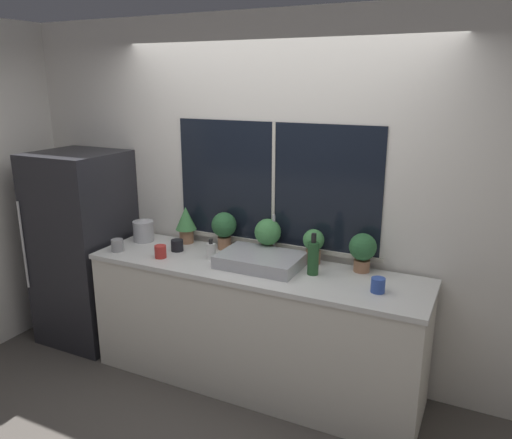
{
  "coord_description": "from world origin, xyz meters",
  "views": [
    {
      "loc": [
        1.47,
        -2.68,
        2.23
      ],
      "look_at": [
        0.02,
        0.31,
        1.29
      ],
      "focal_mm": 35.0,
      "sensor_mm": 36.0,
      "label": 1
    }
  ],
  "objects_px": {
    "sink": "(261,260)",
    "mug_black": "(177,245)",
    "potted_plant_center": "(268,234)",
    "potted_plant_far_left": "(186,222)",
    "soap_bottle": "(211,251)",
    "refrigerator": "(84,248)",
    "potted_plant_left": "(224,227)",
    "potted_plant_right": "(313,244)",
    "mug_blue": "(378,285)",
    "kettle": "(143,230)",
    "mug_red": "(160,252)",
    "mug_grey": "(117,245)",
    "potted_plant_far_right": "(363,249)",
    "bottle_tall": "(313,257)"
  },
  "relations": [
    {
      "from": "potted_plant_right",
      "to": "mug_red",
      "type": "distance_m",
      "value": 1.14
    },
    {
      "from": "potted_plant_far_right",
      "to": "kettle",
      "type": "distance_m",
      "value": 1.8
    },
    {
      "from": "sink",
      "to": "potted_plant_far_right",
      "type": "distance_m",
      "value": 0.72
    },
    {
      "from": "refrigerator",
      "to": "soap_bottle",
      "type": "xyz_separation_m",
      "value": [
        1.28,
        -0.01,
        0.18
      ]
    },
    {
      "from": "refrigerator",
      "to": "mug_black",
      "type": "bearing_deg",
      "value": 1.57
    },
    {
      "from": "potted_plant_left",
      "to": "potted_plant_right",
      "type": "distance_m",
      "value": 0.74
    },
    {
      "from": "refrigerator",
      "to": "mug_red",
      "type": "bearing_deg",
      "value": -9.58
    },
    {
      "from": "mug_grey",
      "to": "mug_blue",
      "type": "bearing_deg",
      "value": 3.0
    },
    {
      "from": "potted_plant_right",
      "to": "potted_plant_far_right",
      "type": "height_order",
      "value": "potted_plant_far_right"
    },
    {
      "from": "potted_plant_right",
      "to": "mug_black",
      "type": "height_order",
      "value": "potted_plant_right"
    },
    {
      "from": "potted_plant_center",
      "to": "mug_blue",
      "type": "relative_size",
      "value": 3.08
    },
    {
      "from": "bottle_tall",
      "to": "kettle",
      "type": "height_order",
      "value": "bottle_tall"
    },
    {
      "from": "potted_plant_right",
      "to": "kettle",
      "type": "bearing_deg",
      "value": -175.47
    },
    {
      "from": "potted_plant_far_right",
      "to": "mug_grey",
      "type": "height_order",
      "value": "potted_plant_far_right"
    },
    {
      "from": "potted_plant_center",
      "to": "kettle",
      "type": "relative_size",
      "value": 1.55
    },
    {
      "from": "refrigerator",
      "to": "potted_plant_left",
      "type": "height_order",
      "value": "refrigerator"
    },
    {
      "from": "refrigerator",
      "to": "potted_plant_far_left",
      "type": "bearing_deg",
      "value": 14.14
    },
    {
      "from": "mug_black",
      "to": "potted_plant_center",
      "type": "bearing_deg",
      "value": 16.53
    },
    {
      "from": "potted_plant_far_right",
      "to": "bottle_tall",
      "type": "height_order",
      "value": "bottle_tall"
    },
    {
      "from": "refrigerator",
      "to": "mug_grey",
      "type": "distance_m",
      "value": 0.59
    },
    {
      "from": "potted_plant_right",
      "to": "potted_plant_far_right",
      "type": "bearing_deg",
      "value": 0.0
    },
    {
      "from": "soap_bottle",
      "to": "mug_blue",
      "type": "relative_size",
      "value": 1.61
    },
    {
      "from": "sink",
      "to": "mug_black",
      "type": "relative_size",
      "value": 6.14
    },
    {
      "from": "bottle_tall",
      "to": "mug_blue",
      "type": "bearing_deg",
      "value": -12.88
    },
    {
      "from": "refrigerator",
      "to": "mug_black",
      "type": "distance_m",
      "value": 0.97
    },
    {
      "from": "potted_plant_far_right",
      "to": "mug_red",
      "type": "xyz_separation_m",
      "value": [
        -1.42,
        -0.39,
        -0.11
      ]
    },
    {
      "from": "mug_grey",
      "to": "mug_blue",
      "type": "distance_m",
      "value": 2.0
    },
    {
      "from": "potted_plant_left",
      "to": "kettle",
      "type": "height_order",
      "value": "potted_plant_left"
    },
    {
      "from": "mug_black",
      "to": "kettle",
      "type": "bearing_deg",
      "value": 167.25
    },
    {
      "from": "potted_plant_right",
      "to": "mug_blue",
      "type": "xyz_separation_m",
      "value": [
        0.54,
        -0.31,
        -0.1
      ]
    },
    {
      "from": "potted_plant_left",
      "to": "soap_bottle",
      "type": "bearing_deg",
      "value": -84.76
    },
    {
      "from": "sink",
      "to": "kettle",
      "type": "relative_size",
      "value": 3.12
    },
    {
      "from": "potted_plant_far_left",
      "to": "kettle",
      "type": "bearing_deg",
      "value": -161.74
    },
    {
      "from": "sink",
      "to": "potted_plant_center",
      "type": "height_order",
      "value": "sink"
    },
    {
      "from": "sink",
      "to": "mug_red",
      "type": "height_order",
      "value": "sink"
    },
    {
      "from": "potted_plant_left",
      "to": "potted_plant_right",
      "type": "height_order",
      "value": "potted_plant_left"
    },
    {
      "from": "potted_plant_left",
      "to": "potted_plant_right",
      "type": "relative_size",
      "value": 1.15
    },
    {
      "from": "bottle_tall",
      "to": "potted_plant_center",
      "type": "bearing_deg",
      "value": 155.06
    },
    {
      "from": "potted_plant_right",
      "to": "potted_plant_center",
      "type": "bearing_deg",
      "value": 180.0
    },
    {
      "from": "potted_plant_left",
      "to": "mug_black",
      "type": "bearing_deg",
      "value": -146.46
    },
    {
      "from": "sink",
      "to": "potted_plant_center",
      "type": "distance_m",
      "value": 0.25
    },
    {
      "from": "potted_plant_left",
      "to": "mug_blue",
      "type": "distance_m",
      "value": 1.32
    },
    {
      "from": "mug_red",
      "to": "mug_black",
      "type": "distance_m",
      "value": 0.18
    },
    {
      "from": "mug_red",
      "to": "mug_grey",
      "type": "bearing_deg",
      "value": -176.34
    },
    {
      "from": "soap_bottle",
      "to": "sink",
      "type": "bearing_deg",
      "value": 3.65
    },
    {
      "from": "sink",
      "to": "potted_plant_center",
      "type": "relative_size",
      "value": 2.02
    },
    {
      "from": "potted_plant_right",
      "to": "mug_blue",
      "type": "distance_m",
      "value": 0.63
    },
    {
      "from": "potted_plant_far_left",
      "to": "soap_bottle",
      "type": "height_order",
      "value": "potted_plant_far_left"
    },
    {
      "from": "potted_plant_right",
      "to": "kettle",
      "type": "relative_size",
      "value": 1.37
    },
    {
      "from": "potted_plant_far_left",
      "to": "mug_blue",
      "type": "xyz_separation_m",
      "value": [
        1.63,
        -0.31,
        -0.13
      ]
    }
  ]
}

